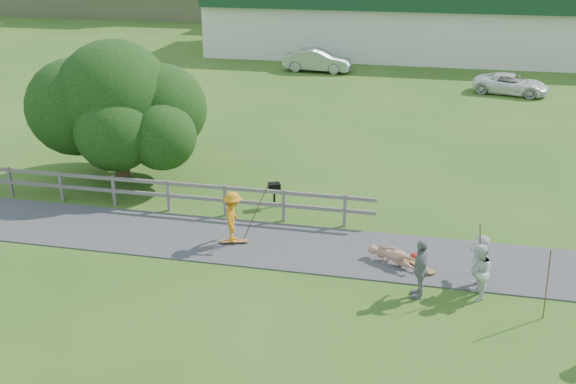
# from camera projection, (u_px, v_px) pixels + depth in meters

# --- Properties ---
(ground) EXTENTS (260.00, 260.00, 0.00)m
(ground) POSITION_uv_depth(u_px,v_px,m) (259.00, 269.00, 18.13)
(ground) COLOR #2A5418
(ground) RESTS_ON ground
(path) EXTENTS (34.00, 3.00, 0.04)m
(path) POSITION_uv_depth(u_px,v_px,m) (271.00, 245.00, 19.48)
(path) COLOR #373739
(path) RESTS_ON ground
(fence) EXTENTS (15.05, 0.10, 1.10)m
(fence) POSITION_uv_depth(u_px,v_px,m) (151.00, 189.00, 21.73)
(fence) COLOR #5E5A53
(fence) RESTS_ON ground
(strip_mall) EXTENTS (32.50, 10.75, 5.10)m
(strip_mall) POSITION_uv_depth(u_px,v_px,m) (427.00, 20.00, 47.95)
(strip_mall) COLOR silver
(strip_mall) RESTS_ON ground
(skater_rider) EXTENTS (0.80, 1.13, 1.59)m
(skater_rider) POSITION_uv_depth(u_px,v_px,m) (233.00, 220.00, 19.27)
(skater_rider) COLOR orange
(skater_rider) RESTS_ON ground
(skater_fallen) EXTENTS (1.07, 1.57, 0.58)m
(skater_fallen) POSITION_uv_depth(u_px,v_px,m) (393.00, 256.00, 18.23)
(skater_fallen) COLOR tan
(skater_fallen) RESTS_ON ground
(spectator_a) EXTENTS (0.65, 0.79, 1.53)m
(spectator_a) POSITION_uv_depth(u_px,v_px,m) (479.00, 272.00, 16.41)
(spectator_a) COLOR silver
(spectator_a) RESTS_ON ground
(spectator_b) EXTENTS (0.51, 1.00, 1.63)m
(spectator_b) POSITION_uv_depth(u_px,v_px,m) (420.00, 268.00, 16.49)
(spectator_b) COLOR gray
(spectator_b) RESTS_ON ground
(spectator_d) EXTENTS (0.50, 1.46, 1.56)m
(spectator_d) POSITION_uv_depth(u_px,v_px,m) (479.00, 262.00, 16.91)
(spectator_d) COLOR white
(spectator_d) RESTS_ON ground
(car_silver) EXTENTS (4.56, 1.84, 1.47)m
(car_silver) POSITION_uv_depth(u_px,v_px,m) (318.00, 61.00, 42.76)
(car_silver) COLOR #A3A6AB
(car_silver) RESTS_ON ground
(car_white) EXTENTS (4.52, 2.89, 1.16)m
(car_white) POSITION_uv_depth(u_px,v_px,m) (511.00, 84.00, 37.00)
(car_white) COLOR white
(car_white) RESTS_ON ground
(tree) EXTENTS (6.84, 6.84, 4.35)m
(tree) POSITION_uv_depth(u_px,v_px,m) (118.00, 124.00, 23.90)
(tree) COLOR black
(tree) RESTS_ON ground
(bbq) EXTENTS (0.49, 0.44, 0.87)m
(bbq) POSITION_uv_depth(u_px,v_px,m) (274.00, 195.00, 22.03)
(bbq) COLOR black
(bbq) RESTS_ON ground
(longboard_rider) EXTENTS (0.88, 0.43, 0.09)m
(longboard_rider) POSITION_uv_depth(u_px,v_px,m) (234.00, 242.00, 19.55)
(longboard_rider) COLOR brown
(longboard_rider) RESTS_ON ground
(longboard_fallen) EXTENTS (0.82, 0.84, 0.11)m
(longboard_fallen) POSITION_uv_depth(u_px,v_px,m) (421.00, 268.00, 18.08)
(longboard_fallen) COLOR brown
(longboard_fallen) RESTS_ON ground
(helmet) EXTENTS (0.27, 0.27, 0.27)m
(helmet) POSITION_uv_depth(u_px,v_px,m) (415.00, 257.00, 18.49)
(helmet) COLOR #B21C14
(helmet) RESTS_ON ground
(pole_rider) EXTENTS (0.03, 0.03, 2.03)m
(pole_rider) POSITION_uv_depth(u_px,v_px,m) (256.00, 210.00, 19.43)
(pole_rider) COLOR brown
(pole_rider) RESTS_ON ground
(pole_spec_left) EXTENTS (0.03, 0.03, 2.02)m
(pole_spec_left) POSITION_uv_depth(u_px,v_px,m) (480.00, 259.00, 16.57)
(pole_spec_left) COLOR brown
(pole_spec_left) RESTS_ON ground
(pole_spec_right) EXTENTS (0.03, 0.03, 1.90)m
(pole_spec_right) POSITION_uv_depth(u_px,v_px,m) (547.00, 285.00, 15.49)
(pole_spec_right) COLOR brown
(pole_spec_right) RESTS_ON ground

